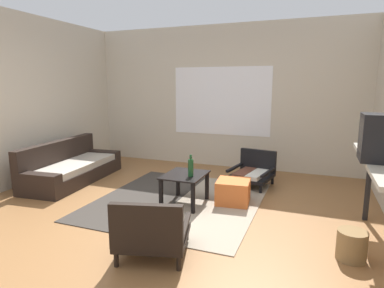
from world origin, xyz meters
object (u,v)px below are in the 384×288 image
at_px(couch, 71,168).
at_px(wicker_basket, 352,245).
at_px(armchair_by_window, 253,171).
at_px(clay_vase, 379,139).
at_px(ottoman_orange, 233,192).
at_px(coffee_table, 185,180).
at_px(glass_bottle, 191,167).
at_px(armchair_striped_foreground, 152,232).

bearing_deg(couch, wicker_basket, -14.32).
bearing_deg(armchair_by_window, clay_vase, -39.52).
height_order(couch, clay_vase, clay_vase).
bearing_deg(ottoman_orange, coffee_table, -155.36).
bearing_deg(glass_bottle, armchair_by_window, 65.38).
bearing_deg(clay_vase, armchair_by_window, 140.48).
xyz_separation_m(couch, wicker_basket, (4.16, -1.06, -0.07)).
bearing_deg(coffee_table, ottoman_orange, 24.64).
xyz_separation_m(armchair_striped_foreground, clay_vase, (1.97, 1.33, 0.78)).
bearing_deg(coffee_table, clay_vase, -1.17).
height_order(armchair_by_window, clay_vase, clay_vase).
bearing_deg(coffee_table, couch, 171.73).
bearing_deg(couch, armchair_by_window, 17.07).
xyz_separation_m(couch, ottoman_orange, (2.79, -0.05, -0.05)).
relative_size(coffee_table, armchair_by_window, 0.85).
distance_m(couch, clay_vase, 4.49).
distance_m(clay_vase, glass_bottle, 2.15).
distance_m(couch, wicker_basket, 4.29).
bearing_deg(armchair_by_window, glass_bottle, -114.62).
height_order(glass_bottle, wicker_basket, glass_bottle).
distance_m(ottoman_orange, glass_bottle, 0.70).
relative_size(coffee_table, ottoman_orange, 1.45).
xyz_separation_m(couch, coffee_table, (2.19, -0.32, 0.13)).
xyz_separation_m(armchair_by_window, glass_bottle, (-0.58, -1.27, 0.31)).
relative_size(couch, armchair_by_window, 2.62).
distance_m(armchair_by_window, wicker_basket, 2.33).
height_order(coffee_table, clay_vase, clay_vase).
height_order(coffee_table, armchair_striped_foreground, armchair_striped_foreground).
height_order(armchair_by_window, wicker_basket, armchair_by_window).
bearing_deg(glass_bottle, clay_vase, 0.49).
bearing_deg(glass_bottle, armchair_striped_foreground, -84.54).
relative_size(clay_vase, glass_bottle, 1.15).
distance_m(armchair_striped_foreground, wicker_basket, 1.84).
height_order(couch, wicker_basket, couch).
height_order(couch, armchair_by_window, couch).
relative_size(armchair_by_window, armchair_striped_foreground, 0.93).
bearing_deg(wicker_basket, armchair_striped_foreground, -159.95).
xyz_separation_m(couch, glass_bottle, (2.30, -0.38, 0.33)).
relative_size(coffee_table, armchair_striped_foreground, 0.79).
xyz_separation_m(clay_vase, glass_bottle, (-2.09, -0.02, -0.50)).
height_order(coffee_table, wicker_basket, coffee_table).
height_order(armchair_by_window, glass_bottle, glass_bottle).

